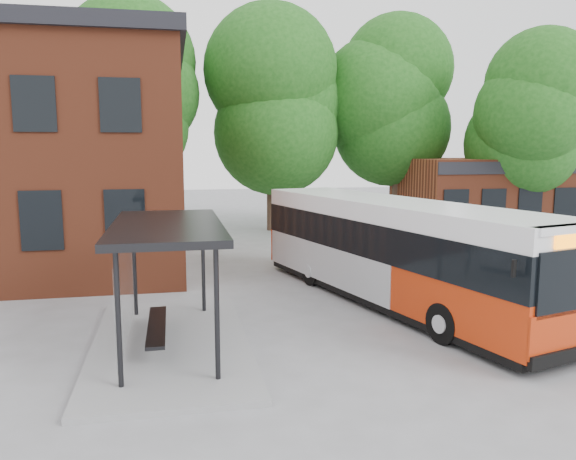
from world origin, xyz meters
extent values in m
plane|color=gray|center=(0.00, 0.00, 0.00)|extent=(100.00, 100.00, 0.00)
imported|color=black|center=(7.75, 9.59, 0.50)|extent=(1.94, 0.82, 0.99)
imported|color=#312A27|center=(8.77, 10.41, 0.48)|extent=(1.67, 0.81, 0.97)
imported|color=black|center=(10.06, 10.98, 0.50)|extent=(2.01, 1.37, 1.00)
imported|color=#24252A|center=(10.47, 9.69, 0.47)|extent=(1.60, 0.56, 0.94)
imported|color=black|center=(10.48, 9.13, 0.48)|extent=(1.94, 1.15, 0.96)
imported|color=black|center=(11.07, 10.43, 0.46)|extent=(1.58, 0.63, 0.92)
camera|label=1|loc=(-4.36, -13.70, 4.51)|focal=35.00mm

